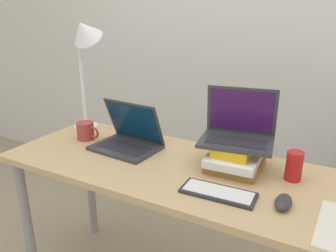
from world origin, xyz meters
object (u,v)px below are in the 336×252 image
mouse (283,202)px  laptop_on_books (238,131)px  book_stack (235,157)px  mug (86,131)px  wireless_keyboard (218,193)px  soda_can (294,166)px  laptop_left (128,139)px  desk_lamp (84,45)px

mouse → laptop_on_books: bearing=134.5°
book_stack → mug: 0.81m
wireless_keyboard → soda_can: size_ratio=2.32×
laptop_left → laptop_on_books: 0.55m
wireless_keyboard → soda_can: 0.34m
wireless_keyboard → mug: (-0.82, 0.20, 0.04)m
mouse → book_stack: bearing=138.4°
mug → soda_can: bearing=2.8°
laptop_on_books → mouse: (0.25, -0.25, -0.14)m
laptop_on_books → soda_can: 0.27m
laptop_on_books → laptop_left: bearing=-171.9°
book_stack → soda_can: (0.24, 0.01, 0.01)m
laptop_left → mouse: size_ratio=3.02×
laptop_on_books → wireless_keyboard: 0.32m
laptop_left → mouse: bearing=-12.9°
book_stack → mug: size_ratio=2.08×
laptop_on_books → desk_lamp: (-0.86, 0.02, 0.33)m
book_stack → laptop_on_books: (-0.01, 0.04, 0.10)m
laptop_left → desk_lamp: desk_lamp is taller
book_stack → soda_can: 0.24m
book_stack → mouse: 0.33m
laptop_on_books → mouse: size_ratio=3.04×
laptop_on_books → desk_lamp: desk_lamp is taller
mug → desk_lamp: desk_lamp is taller
soda_can → mug: bearing=-177.2°
mouse → desk_lamp: 1.23m
book_stack → soda_can: soda_can is taller
mug → soda_can: (1.04, 0.05, 0.01)m
laptop_left → soda_can: 0.78m
laptop_left → mouse: 0.80m
laptop_on_books → wireless_keyboard: size_ratio=1.19×
laptop_left → wireless_keyboard: 0.59m
book_stack → desk_lamp: size_ratio=0.44×
laptop_on_books → mug: bearing=-173.8°
laptop_left → book_stack: bearing=3.8°
wireless_keyboard → laptop_left: bearing=159.2°
book_stack → wireless_keyboard: bearing=-86.8°
wireless_keyboard → mug: size_ratio=2.11×
laptop_left → book_stack: 0.54m
wireless_keyboard → desk_lamp: size_ratio=0.44×
wireless_keyboard → mug: 0.84m
mouse → mug: mug is taller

